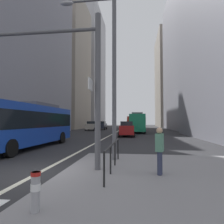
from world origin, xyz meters
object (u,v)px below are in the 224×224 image
object	(u,v)px
city_bus_blue_oncoming	(28,123)
city_bus_red_distant	(133,122)
city_bus_red_receding	(137,122)
bollard_left	(36,190)
car_receding_near	(127,129)
car_oncoming_far	(102,125)
car_receding_far	(135,124)
car_oncoming_mid	(91,126)
pedestrian_waiting	(160,148)
street_lamp_post	(114,52)
traffic_signal_gantry	(44,67)

from	to	relation	value
city_bus_blue_oncoming	city_bus_red_distant	xyz separation A→B (m)	(6.87, 38.32, 0.00)
city_bus_red_receding	bollard_left	world-z (taller)	city_bus_red_receding
car_receding_near	car_oncoming_far	bearing A→B (deg)	108.99
city_bus_blue_oncoming	car_receding_far	xyz separation A→B (m)	(7.32, 48.02, -0.85)
city_bus_blue_oncoming	car_receding_far	distance (m)	48.58
car_oncoming_far	bollard_left	bearing A→B (deg)	-81.59
city_bus_blue_oncoming	bollard_left	size ratio (longest dim) A/B	13.81
car_oncoming_mid	car_oncoming_far	world-z (taller)	same
car_oncoming_far	pedestrian_waiting	world-z (taller)	car_oncoming_far
street_lamp_post	pedestrian_waiting	world-z (taller)	street_lamp_post
city_bus_red_distant	car_oncoming_far	xyz separation A→B (m)	(-7.11, -6.38, -0.85)
car_receding_far	pedestrian_waiting	bearing A→B (deg)	-88.53
car_receding_far	car_oncoming_far	distance (m)	17.77
car_receding_near	bollard_left	bearing A→B (deg)	-91.83
car_oncoming_mid	car_receding_near	size ratio (longest dim) A/B	0.93
city_bus_blue_oncoming	street_lamp_post	distance (m)	8.78
street_lamp_post	city_bus_blue_oncoming	bearing A→B (deg)	148.42
city_bus_red_receding	city_bus_red_distant	distance (m)	16.26
car_receding_far	traffic_signal_gantry	world-z (taller)	traffic_signal_gantry
bollard_left	pedestrian_waiting	xyz separation A→B (m)	(2.80, 3.15, 0.44)
city_bus_red_distant	car_receding_near	size ratio (longest dim) A/B	2.43
car_receding_near	traffic_signal_gantry	size ratio (longest dim) A/B	0.71
city_bus_red_distant	car_oncoming_far	bearing A→B (deg)	-138.12
car_oncoming_mid	bollard_left	xyz separation A→B (m)	(7.59, -37.03, -0.39)
car_receding_near	city_bus_blue_oncoming	bearing A→B (deg)	-118.83
street_lamp_post	car_oncoming_far	bearing A→B (deg)	101.14
traffic_signal_gantry	street_lamp_post	bearing A→B (deg)	36.94
city_bus_blue_oncoming	car_oncoming_mid	size ratio (longest dim) A/B	2.56
car_receding_far	city_bus_red_distant	bearing A→B (deg)	-92.65
car_oncoming_far	car_receding_far	bearing A→B (deg)	64.82
city_bus_red_distant	street_lamp_post	world-z (taller)	street_lamp_post
car_oncoming_far	street_lamp_post	world-z (taller)	street_lamp_post
traffic_signal_gantry	city_bus_red_distant	bearing A→B (deg)	86.69
city_bus_red_distant	car_oncoming_mid	bearing A→B (deg)	-127.81
city_bus_red_receding	street_lamp_post	world-z (taller)	street_lamp_post
pedestrian_waiting	car_oncoming_mid	bearing A→B (deg)	107.04
city_bus_red_receding	traffic_signal_gantry	world-z (taller)	traffic_signal_gantry
city_bus_red_distant	car_receding_far	size ratio (longest dim) A/B	2.74
car_receding_near	pedestrian_waiting	bearing A→B (deg)	-83.54
city_bus_red_receding	city_bus_red_distant	world-z (taller)	same
pedestrian_waiting	traffic_signal_gantry	bearing A→B (deg)	174.85
city_bus_red_receding	car_receding_far	bearing A→B (deg)	91.43
car_receding_near	car_receding_far	size ratio (longest dim) A/B	1.13
bollard_left	pedestrian_waiting	world-z (taller)	pedestrian_waiting
city_bus_red_distant	pedestrian_waiting	world-z (taller)	city_bus_red_distant
street_lamp_post	pedestrian_waiting	xyz separation A→B (m)	(1.83, -2.34, -4.25)
city_bus_red_receding	bollard_left	bearing A→B (deg)	-93.68
car_receding_far	bollard_left	world-z (taller)	car_receding_far
city_bus_blue_oncoming	city_bus_red_distant	size ratio (longest dim) A/B	0.98
traffic_signal_gantry	street_lamp_post	world-z (taller)	street_lamp_post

